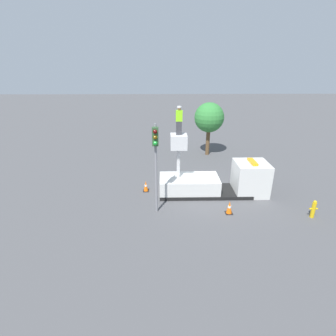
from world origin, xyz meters
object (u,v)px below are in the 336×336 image
(bucket_truck, at_px, (216,181))
(traffic_cone_rear, at_px, (146,186))
(tree_left_bg, at_px, (209,118))
(fire_hydrant, at_px, (313,209))
(traffic_light_pole, at_px, (156,152))
(traffic_cone_curbside, at_px, (229,208))
(worker, at_px, (179,121))

(bucket_truck, xyz_separation_m, traffic_cone_rear, (-4.76, 0.38, -0.51))
(traffic_cone_rear, relative_size, tree_left_bg, 0.16)
(fire_hydrant, bearing_deg, traffic_cone_rear, 160.33)
(bucket_truck, distance_m, tree_left_bg, 8.54)
(bucket_truck, height_order, traffic_cone_rear, bucket_truck)
(traffic_light_pole, distance_m, fire_hydrant, 9.55)
(bucket_truck, distance_m, traffic_cone_curbside, 2.66)
(worker, distance_m, traffic_light_pole, 3.05)
(traffic_cone_curbside, height_order, tree_left_bg, tree_left_bg)
(fire_hydrant, relative_size, tree_left_bg, 0.22)
(traffic_light_pole, xyz_separation_m, traffic_cone_rear, (-0.81, 2.80, -3.40))
(bucket_truck, xyz_separation_m, worker, (-2.56, 0.00, 4.12))
(worker, bearing_deg, traffic_cone_rear, 170.08)
(fire_hydrant, distance_m, traffic_cone_rear, 10.37)
(traffic_light_pole, xyz_separation_m, tree_left_bg, (4.66, 10.50, -0.21))
(fire_hydrant, xyz_separation_m, traffic_cone_curbside, (-4.68, 0.51, -0.16))
(traffic_cone_rear, height_order, tree_left_bg, tree_left_bg)
(traffic_cone_rear, bearing_deg, fire_hydrant, -19.67)
(fire_hydrant, relative_size, traffic_cone_curbside, 1.37)
(fire_hydrant, relative_size, traffic_cone_rear, 1.41)
(traffic_cone_curbside, bearing_deg, traffic_light_pole, 177.67)
(traffic_light_pole, height_order, traffic_cone_rear, traffic_light_pole)
(bucket_truck, relative_size, worker, 4.12)
(worker, distance_m, traffic_cone_rear, 5.14)
(worker, bearing_deg, fire_hydrant, -22.32)
(worker, height_order, traffic_cone_rear, worker)
(traffic_cone_rear, bearing_deg, traffic_cone_curbside, -30.36)
(traffic_light_pole, distance_m, traffic_cone_curbside, 5.46)
(bucket_truck, height_order, tree_left_bg, tree_left_bg)
(worker, distance_m, traffic_cone_curbside, 6.03)
(worker, xyz_separation_m, fire_hydrant, (7.57, -3.11, -4.46))
(traffic_cone_rear, xyz_separation_m, traffic_cone_curbside, (5.08, -2.98, 0.01))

